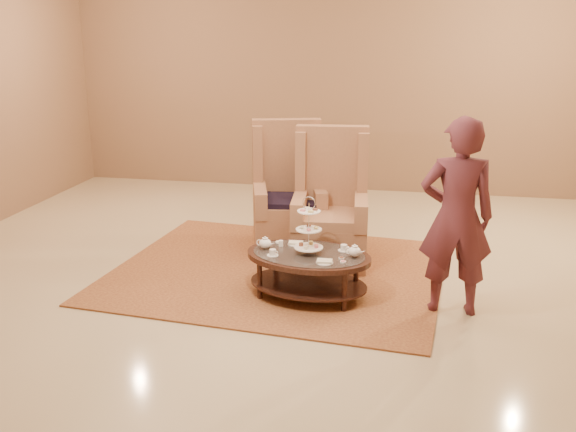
% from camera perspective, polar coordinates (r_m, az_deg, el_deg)
% --- Properties ---
extents(ground, '(8.00, 8.00, 0.00)m').
position_cam_1_polar(ground, '(6.02, -0.08, -6.72)').
color(ground, beige).
rests_on(ground, ground).
extents(ceiling, '(8.00, 8.00, 0.02)m').
position_cam_1_polar(ceiling, '(6.02, -0.08, -6.72)').
color(ceiling, beige).
rests_on(ceiling, ground).
extents(wall_back, '(8.00, 0.04, 3.50)m').
position_cam_1_polar(wall_back, '(9.50, 4.69, 12.75)').
color(wall_back, '#8D694D').
rests_on(wall_back, ground).
extents(rug, '(3.44, 2.96, 0.02)m').
position_cam_1_polar(rug, '(6.47, -0.90, -4.92)').
color(rug, '#AA713C').
rests_on(rug, ground).
extents(tea_table, '(1.24, 0.95, 0.95)m').
position_cam_1_polar(tea_table, '(5.77, 1.83, -4.06)').
color(tea_table, black).
rests_on(tea_table, ground).
extents(armchair_left, '(0.93, 0.95, 1.40)m').
position_cam_1_polar(armchair_left, '(7.04, 0.01, 0.89)').
color(armchair_left, '#A26F4C').
rests_on(armchair_left, ground).
extents(armchair_right, '(0.82, 0.84, 1.39)m').
position_cam_1_polar(armchair_right, '(6.66, 3.77, -0.15)').
color(armchair_right, '#A26F4C').
rests_on(armchair_right, ground).
extents(person, '(0.65, 0.46, 1.70)m').
position_cam_1_polar(person, '(5.51, 14.75, -0.12)').
color(person, '#52232C').
rests_on(person, ground).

